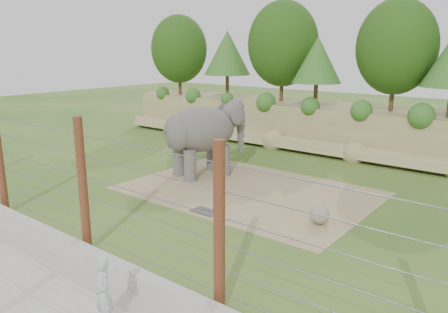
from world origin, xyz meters
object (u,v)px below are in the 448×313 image
Objects in this scene: stone_ball at (319,214)px; barrier_fence at (83,186)px; elephant at (201,140)px; zookeeper at (103,293)px.

barrier_fence is at bearing -126.32° from stone_ball.
barrier_fence reaches higher than stone_ball.
elephant is 6.28× the size of stone_ball.
elephant is at bearing 140.39° from zookeeper.
elephant is 11.69m from zookeeper.
elephant is at bearing 107.63° from barrier_fence.
barrier_fence is 4.12m from zookeeper.
barrier_fence reaches higher than zookeeper.
zookeeper is (3.43, -1.96, -1.18)m from barrier_fence.
barrier_fence is 12.45× the size of zookeeper.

